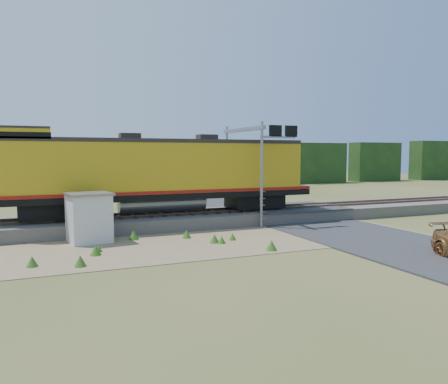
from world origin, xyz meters
name	(u,v)px	position (x,y,z in m)	size (l,w,h in m)	color
ground	(238,241)	(0.00, 0.00, 0.00)	(140.00, 140.00, 0.00)	#475123
ballast	(201,218)	(0.00, 6.00, 0.40)	(70.00, 5.00, 0.80)	slate
rails	(201,211)	(0.00, 6.00, 0.88)	(70.00, 1.54, 0.16)	brown
dirt_shoulder	(201,242)	(-2.00, 0.50, 0.01)	(26.00, 8.00, 0.03)	#8C7754
road	(336,228)	(7.00, 0.74, 0.09)	(7.00, 66.00, 0.86)	#38383A
tree_line_north	(120,166)	(0.00, 38.00, 3.07)	(130.00, 3.00, 6.50)	#193413
weed_clumps	(176,246)	(-3.50, 0.10, 0.00)	(15.00, 6.20, 0.56)	#335E1B
locomotive	(158,172)	(-2.91, 6.00, 3.54)	(20.29, 3.09, 5.24)	black
shed	(89,217)	(-7.49, 2.75, 1.35)	(2.55, 2.55, 2.66)	silver
signal_gantry	(251,148)	(3.40, 5.35, 5.07)	(2.67, 6.20, 6.73)	gray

